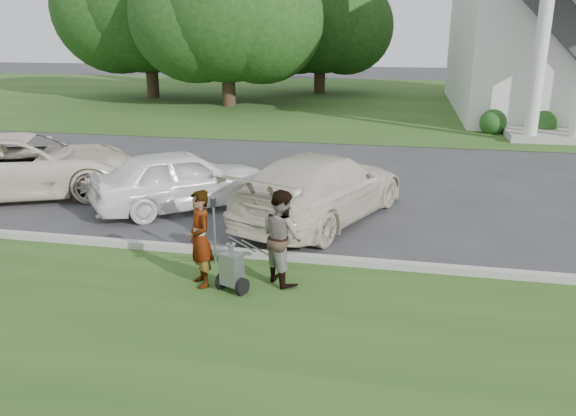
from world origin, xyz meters
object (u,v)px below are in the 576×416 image
(striping_cart, at_px, (232,270))
(car_b, at_px, (182,179))
(tree_back, at_px, (320,21))
(person_left, at_px, (200,240))
(car_c, at_px, (321,187))
(tree_far, at_px, (147,3))
(car_a, at_px, (27,165))
(parking_meter_near, at_px, (214,223))
(person_right, at_px, (282,237))
(tree_left, at_px, (226,11))

(striping_cart, xyz_separation_m, car_b, (-2.53, 4.18, 0.33))
(tree_back, height_order, person_left, tree_back)
(car_b, distance_m, car_c, 3.41)
(tree_far, relative_size, person_left, 7.06)
(person_left, xyz_separation_m, car_a, (-6.30, 4.29, -0.02))
(tree_far, xyz_separation_m, parking_meter_near, (12.60, -24.88, -4.87))
(striping_cart, relative_size, car_c, 0.20)
(tree_back, xyz_separation_m, striping_cart, (3.24, -30.91, -4.33))
(tree_far, height_order, parking_meter_near, tree_far)
(parking_meter_near, bearing_deg, car_c, 62.97)
(tree_far, height_order, car_b, tree_far)
(person_left, bearing_deg, parking_meter_near, 145.19)
(striping_cart, relative_size, person_left, 0.65)
(striping_cart, xyz_separation_m, person_left, (-0.58, 0.14, 0.43))
(person_right, relative_size, car_a, 0.28)
(tree_left, distance_m, car_c, 21.03)
(tree_back, distance_m, car_a, 27.01)
(car_a, bearing_deg, car_c, -117.42)
(person_left, bearing_deg, striping_cart, 38.03)
(person_left, xyz_separation_m, car_b, (-1.94, 4.04, -0.10))
(tree_back, relative_size, parking_meter_near, 7.40)
(tree_far, relative_size, car_b, 2.74)
(parking_meter_near, bearing_deg, person_left, -86.17)
(tree_back, height_order, car_c, tree_back)
(tree_far, relative_size, striping_cart, 10.93)
(car_c, bearing_deg, person_right, 108.41)
(tree_back, distance_m, person_right, 30.87)
(tree_left, relative_size, car_a, 1.85)
(person_left, height_order, car_a, person_left)
(tree_left, xyz_separation_m, car_c, (8.11, -18.90, -4.35))
(person_right, bearing_deg, tree_back, -36.15)
(car_b, bearing_deg, parking_meter_near, 171.42)
(parking_meter_near, relative_size, car_a, 0.23)
(tree_left, distance_m, person_right, 24.13)
(person_left, relative_size, parking_meter_near, 1.27)
(person_left, height_order, parking_meter_near, person_left)
(tree_far, bearing_deg, person_right, -61.18)
(tree_back, xyz_separation_m, car_b, (0.71, -26.72, -4.00))
(person_right, distance_m, parking_meter_near, 1.44)
(person_right, bearing_deg, parking_meter_near, 26.73)
(striping_cart, distance_m, car_a, 8.20)
(striping_cart, relative_size, car_a, 0.18)
(striping_cart, xyz_separation_m, parking_meter_near, (-0.64, 1.03, 0.42))
(tree_far, bearing_deg, parking_meter_near, -63.15)
(tree_left, xyz_separation_m, striping_cart, (7.24, -22.91, -4.71))
(parking_meter_near, height_order, car_b, car_b)
(striping_cart, bearing_deg, parking_meter_near, 144.01)
(person_right, bearing_deg, person_left, 63.53)
(tree_far, height_order, person_right, tree_far)
(person_right, xyz_separation_m, car_a, (-7.60, 3.89, -0.01))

